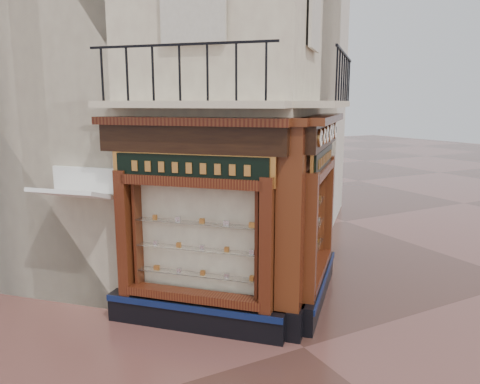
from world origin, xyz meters
TOP-DOWN VIEW (x-y plane):
  - ground at (0.00, 0.00)m, footprint 80.00×80.00m
  - main_building at (0.00, 6.16)m, footprint 11.31×11.31m
  - neighbour_left at (-2.47, 8.63)m, footprint 11.31×11.31m
  - neighbour_right at (2.47, 8.63)m, footprint 11.31×11.31m
  - shopfront_left at (-1.41, 1.57)m, footprint 2.86×2.86m
  - shopfront_right at (1.41, 1.57)m, footprint 2.86×2.86m
  - corner_pilaster at (0.00, 0.50)m, footprint 0.85×0.85m
  - balcony at (0.00, 1.49)m, footprint 5.94×2.97m
  - clock_a at (0.55, 0.44)m, footprint 0.26×0.26m
  - clock_b at (0.92, 0.82)m, footprint 0.26×0.26m
  - clock_c at (1.26, 1.15)m, footprint 0.29×0.29m
  - clock_d at (1.68, 1.57)m, footprint 0.31×0.31m
  - clock_e at (1.96, 1.86)m, footprint 0.29×0.29m
  - clock_f at (2.39, 2.28)m, footprint 0.32×0.32m
  - awning at (-3.27, 3.06)m, footprint 1.62×1.62m
  - signboard_left at (-1.46, 1.51)m, footprint 2.23×2.23m
  - signboard_right at (1.46, 1.51)m, footprint 2.06×2.06m

SIDE VIEW (x-z plane):
  - ground at x=0.00m, z-range 0.00..0.00m
  - awning at x=-3.27m, z-range -0.16..0.16m
  - corner_pilaster at x=0.00m, z-range -0.04..3.94m
  - shopfront_left at x=-1.41m, z-range -0.01..3.97m
  - shopfront_right at x=1.41m, z-range -0.01..3.97m
  - signboard_right at x=1.46m, z-range 2.83..3.37m
  - signboard_left at x=-1.46m, z-range 2.80..3.40m
  - clock_c at x=1.26m, z-range 3.44..3.80m
  - clock_e at x=1.96m, z-range 3.44..3.80m
  - clock_f at x=2.39m, z-range 3.42..3.82m
  - clock_a at x=0.55m, z-range 3.46..3.78m
  - clock_b at x=0.92m, z-range 3.46..3.78m
  - clock_d at x=1.68m, z-range 3.42..3.82m
  - balcony at x=0.00m, z-range 3.70..4.73m
  - neighbour_left at x=-2.47m, z-range 0.00..11.00m
  - neighbour_right at x=2.47m, z-range 0.00..11.00m
  - main_building at x=0.00m, z-range 0.00..12.00m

